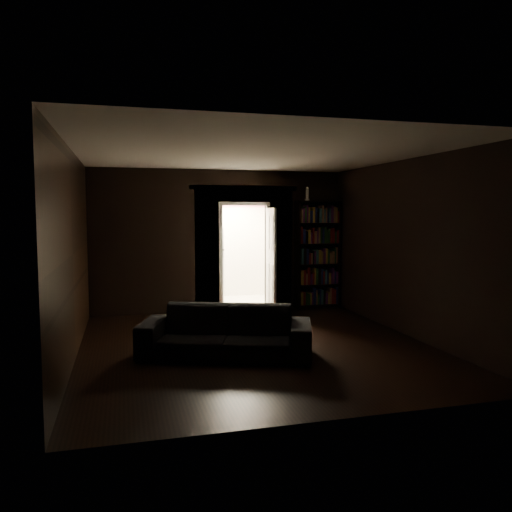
% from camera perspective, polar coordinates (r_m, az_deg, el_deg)
% --- Properties ---
extents(ground, '(5.50, 5.50, 0.00)m').
position_cam_1_polar(ground, '(7.46, -0.08, -10.21)').
color(ground, black).
rests_on(ground, ground).
extents(room_walls, '(5.02, 5.61, 2.84)m').
position_cam_1_polar(room_walls, '(8.25, -2.05, 3.07)').
color(room_walls, black).
rests_on(room_walls, ground).
extents(kitchen_alcove, '(2.20, 1.80, 2.60)m').
position_cam_1_polar(kitchen_alcove, '(11.11, -2.68, 1.10)').
color(kitchen_alcove, beige).
rests_on(kitchen_alcove, ground).
extents(sofa, '(2.51, 1.70, 0.89)m').
position_cam_1_polar(sofa, '(6.86, -3.47, -7.75)').
color(sofa, black).
rests_on(sofa, ground).
extents(bookshelf, '(0.95, 0.51, 2.20)m').
position_cam_1_polar(bookshelf, '(10.33, 6.99, 0.17)').
color(bookshelf, black).
rests_on(bookshelf, ground).
extents(refrigerator, '(0.89, 0.85, 1.65)m').
position_cam_1_polar(refrigerator, '(11.19, -5.85, -0.87)').
color(refrigerator, white).
rests_on(refrigerator, ground).
extents(door, '(0.14, 0.85, 2.05)m').
position_cam_1_polar(door, '(9.72, 1.72, -0.54)').
color(door, white).
rests_on(door, ground).
extents(figurine, '(0.10, 0.10, 0.28)m').
position_cam_1_polar(figurine, '(10.16, 5.88, 7.09)').
color(figurine, white).
rests_on(figurine, bookshelf).
extents(bottles, '(0.67, 0.37, 0.28)m').
position_cam_1_polar(bottles, '(11.10, -6.17, 4.08)').
color(bottles, black).
rests_on(bottles, refrigerator).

